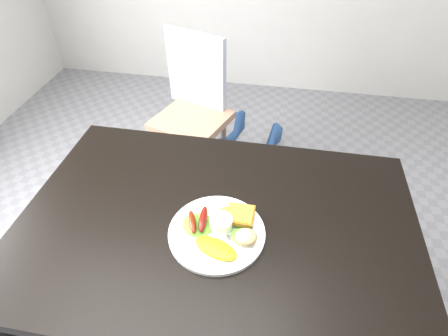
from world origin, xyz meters
The scene contains 15 objects.
room_floor centered at (0.00, 0.00, -0.01)m, with size 4.00×4.50×0.02m, color gray.
dining_table centered at (0.00, 0.00, 0.73)m, with size 1.20×0.80×0.04m, color black.
dining_chair centered at (-0.33, 0.93, 0.45)m, with size 0.37×0.37×0.04m, color tan.
person centered at (-0.20, 0.63, 0.72)m, with size 0.52×0.35×1.45m, color #294E85.
plate centered at (0.01, -0.05, 0.76)m, with size 0.28×0.28×0.01m, color white.
lettuce_left centered at (-0.05, -0.04, 0.77)m, with size 0.10×0.09×0.01m, color #63971E.
lettuce_right centered at (0.09, -0.05, 0.77)m, with size 0.08×0.07×0.01m, color green.
omelette centered at (0.02, -0.11, 0.77)m, with size 0.13×0.06×0.02m, color yellow.
sausage_a centered at (-0.06, -0.04, 0.78)m, with size 0.02×0.09×0.02m, color #632E0F.
sausage_b centered at (-0.04, -0.03, 0.78)m, with size 0.02×0.10×0.02m, color #5D1108.
ramekin centered at (0.02, -0.03, 0.78)m, with size 0.07×0.07×0.04m, color white.
toast_a centered at (0.05, 0.01, 0.77)m, with size 0.07×0.07×0.01m, color olive.
toast_b centered at (0.07, 0.01, 0.78)m, with size 0.08×0.08×0.01m, color #8C5919.
potato_salad centered at (0.10, -0.07, 0.79)m, with size 0.06×0.06×0.03m, color beige.
fork centered at (-0.03, -0.07, 0.76)m, with size 0.15×0.01×0.00m, color #ADAFB7.
Camera 1 is at (0.14, -0.66, 1.57)m, focal length 28.00 mm.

